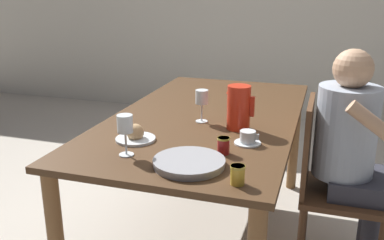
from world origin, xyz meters
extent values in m
plane|color=beige|center=(0.00, 0.00, 0.00)|extent=(20.00, 20.00, 0.00)
cube|color=beige|center=(0.00, 2.65, 1.30)|extent=(10.00, 0.06, 2.60)
cube|color=#472D19|center=(0.00, 0.00, 0.76)|extent=(0.98, 1.81, 0.03)
cylinder|color=brown|center=(-0.43, 0.85, 0.37)|extent=(0.07, 0.07, 0.75)
cylinder|color=brown|center=(0.43, 0.85, 0.37)|extent=(0.07, 0.07, 0.75)
cylinder|color=#51331E|center=(0.93, 0.13, 0.21)|extent=(0.04, 0.04, 0.42)
cylinder|color=#51331E|center=(0.56, 0.13, 0.21)|extent=(0.04, 0.04, 0.42)
cube|color=#51331E|center=(0.75, -0.05, 0.43)|extent=(0.42, 0.42, 0.03)
cube|color=#51331E|center=(0.55, -0.05, 0.68)|extent=(0.03, 0.39, 0.47)
cylinder|color=#33333D|center=(0.89, 0.04, 0.22)|extent=(0.09, 0.09, 0.45)
cube|color=#33333D|center=(0.82, -0.04, 0.49)|extent=(0.30, 0.34, 0.11)
cylinder|color=#9EA8B7|center=(0.73, -0.04, 0.77)|extent=(0.30, 0.30, 0.46)
sphere|color=tan|center=(0.73, -0.04, 1.08)|extent=(0.19, 0.19, 0.19)
cylinder|color=tan|center=(0.83, -0.25, 0.88)|extent=(0.25, 0.06, 0.20)
cylinder|color=red|center=(0.21, -0.19, 0.89)|extent=(0.11, 0.11, 0.22)
cube|color=red|center=(0.28, -0.19, 0.90)|extent=(0.02, 0.02, 0.10)
cone|color=red|center=(0.17, -0.19, 0.98)|extent=(0.04, 0.04, 0.04)
cylinder|color=white|center=(0.01, -0.14, 0.78)|extent=(0.06, 0.06, 0.00)
cylinder|color=white|center=(0.01, -0.14, 0.83)|extent=(0.01, 0.01, 0.09)
cylinder|color=white|center=(0.01, -0.14, 0.91)|extent=(0.07, 0.07, 0.07)
cylinder|color=white|center=(-0.16, -0.67, 0.78)|extent=(0.06, 0.06, 0.00)
cylinder|color=white|center=(-0.16, -0.67, 0.83)|extent=(0.01, 0.01, 0.10)
cylinder|color=white|center=(-0.16, -0.67, 0.92)|extent=(0.07, 0.07, 0.07)
cylinder|color=orange|center=(-0.16, -0.67, 0.90)|extent=(0.05, 0.05, 0.04)
cylinder|color=silver|center=(0.30, -0.38, 0.78)|extent=(0.12, 0.12, 0.01)
cylinder|color=silver|center=(0.30, -0.38, 0.81)|extent=(0.07, 0.07, 0.05)
cube|color=silver|center=(0.34, -0.38, 0.82)|extent=(0.01, 0.01, 0.03)
cylinder|color=#9E9EA3|center=(0.13, -0.70, 0.79)|extent=(0.28, 0.28, 0.02)
cylinder|color=#9E9EA3|center=(0.13, -0.70, 0.80)|extent=(0.29, 0.29, 0.01)
cylinder|color=silver|center=(-0.20, -0.49, 0.79)|extent=(0.18, 0.18, 0.01)
sphere|color=tan|center=(-0.20, -0.49, 0.82)|extent=(0.08, 0.08, 0.08)
cylinder|color=#A81E1E|center=(0.22, -0.53, 0.82)|extent=(0.05, 0.05, 0.07)
cylinder|color=gold|center=(0.22, -0.53, 0.85)|extent=(0.05, 0.05, 0.01)
cylinder|color=gold|center=(0.34, -0.80, 0.82)|extent=(0.05, 0.05, 0.07)
cylinder|color=gold|center=(0.34, -0.80, 0.85)|extent=(0.05, 0.05, 0.01)
camera|label=1|loc=(0.61, -2.18, 1.47)|focal=40.00mm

